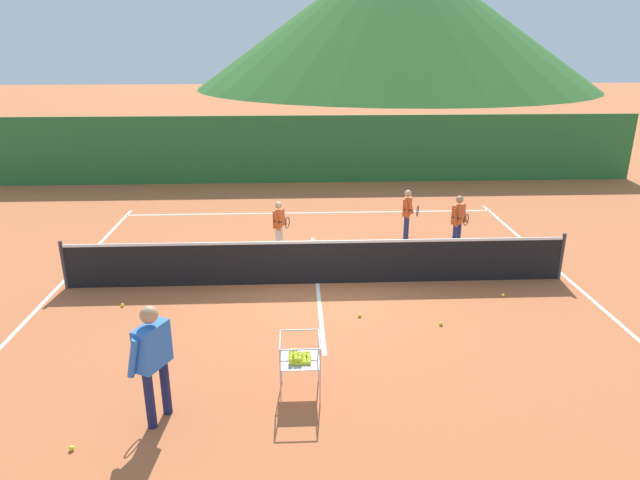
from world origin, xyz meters
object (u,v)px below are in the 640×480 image
at_px(ball_cart, 299,358).
at_px(tennis_ball_2, 122,305).
at_px(tennis_ball_1, 441,324).
at_px(tennis_ball_3, 360,315).
at_px(instructor, 153,353).
at_px(tennis_ball_4, 503,295).
at_px(student_2, 459,217).
at_px(student_1, 408,210).
at_px(tennis_ball_0, 72,448).
at_px(tennis_ball_6, 155,319).
at_px(tennis_net, 317,262).
at_px(student_0, 279,222).

distance_m(ball_cart, tennis_ball_2, 4.61).
relative_size(tennis_ball_1, tennis_ball_3, 1.00).
xyz_separation_m(ball_cart, tennis_ball_2, (-3.44, 3.02, -0.56)).
distance_m(instructor, tennis_ball_4, 7.19).
xyz_separation_m(student_2, tennis_ball_4, (0.19, -2.81, -0.79)).
bearing_deg(tennis_ball_1, student_1, 86.64).
height_order(student_1, tennis_ball_3, student_1).
bearing_deg(tennis_ball_0, student_1, 53.65).
bearing_deg(tennis_ball_6, tennis_net, 26.81).
height_order(tennis_net, tennis_ball_6, tennis_net).
bearing_deg(student_1, tennis_net, -131.29).
bearing_deg(student_1, tennis_ball_0, -126.35).
height_order(student_2, tennis_ball_2, student_2).
xyz_separation_m(student_1, tennis_ball_0, (-5.81, -7.90, -0.76)).
xyz_separation_m(instructor, tennis_ball_0, (-0.99, -0.58, -1.00)).
distance_m(student_2, tennis_ball_6, 7.58).
bearing_deg(student_0, student_1, 12.63).
bearing_deg(student_0, tennis_ball_0, -109.23).
bearing_deg(student_0, ball_cart, -86.08).
bearing_deg(tennis_ball_6, student_1, 38.17).
relative_size(tennis_ball_0, tennis_ball_4, 1.00).
relative_size(student_0, student_2, 0.91).
relative_size(instructor, tennis_ball_1, 25.41).
relative_size(ball_cart, tennis_ball_1, 13.22).
relative_size(instructor, tennis_ball_0, 25.41).
xyz_separation_m(student_0, tennis_ball_3, (1.58, -3.66, -0.72)).
relative_size(tennis_net, tennis_ball_2, 156.79).
distance_m(tennis_net, instructor, 5.11).
height_order(tennis_net, tennis_ball_2, tennis_net).
bearing_deg(student_1, student_2, -37.77).
relative_size(tennis_ball_1, tennis_ball_4, 1.00).
relative_size(student_1, tennis_ball_4, 19.29).
bearing_deg(tennis_ball_4, tennis_ball_3, -166.08).
bearing_deg(ball_cart, tennis_ball_0, -159.01).
xyz_separation_m(tennis_net, student_2, (3.56, 1.96, 0.33)).
distance_m(student_2, tennis_ball_3, 4.62).
relative_size(tennis_ball_2, tennis_ball_3, 1.00).
relative_size(tennis_ball_0, tennis_ball_6, 1.00).
height_order(student_0, tennis_ball_4, student_0).
distance_m(tennis_ball_1, tennis_ball_4, 1.95).
relative_size(student_0, tennis_ball_4, 18.38).
bearing_deg(student_2, tennis_net, -151.16).
relative_size(student_1, student_2, 0.95).
bearing_deg(student_1, tennis_ball_6, -141.83).
relative_size(student_0, tennis_ball_3, 18.38).
bearing_deg(tennis_ball_3, student_0, 113.34).
height_order(student_2, ball_cart, student_2).
relative_size(tennis_net, ball_cart, 11.86).
xyz_separation_m(tennis_net, ball_cart, (-0.43, -3.97, 0.09)).
relative_size(ball_cart, tennis_ball_4, 13.22).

